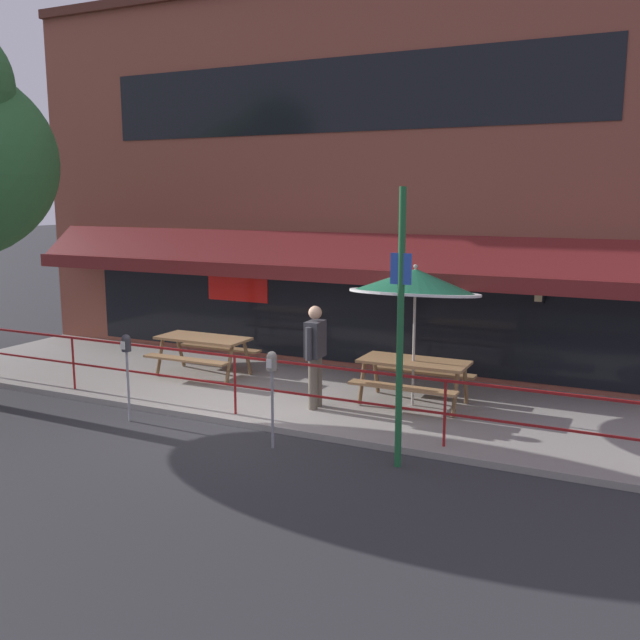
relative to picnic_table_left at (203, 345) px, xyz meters
The scene contains 11 objects.
ground_plane 2.94m from the picnic_table_left, 48.41° to the right, with size 120.00×120.00×0.00m, color #2D2D30.
patio_deck 2.01m from the picnic_table_left, ahead, with size 15.00×4.00×0.10m, color gray.
restaurant_building 4.25m from the picnic_table_left, 47.80° to the left, with size 15.00×1.60×7.83m.
patio_railing 2.64m from the picnic_table_left, 44.08° to the right, with size 13.84×0.04×0.97m.
picnic_table_left is the anchor object (origin of this frame).
picnic_table_centre 4.31m from the picnic_table_left, ahead, with size 1.80×1.42×0.76m.
patio_umbrella_centre 4.56m from the picnic_table_left, ahead, with size 2.14×2.14×2.40m.
pedestrian_walking 3.08m from the picnic_table_left, 18.44° to the right, with size 0.26×0.62×1.71m.
parking_meter_near 2.71m from the picnic_table_left, 81.34° to the right, with size 0.15×0.16×1.42m.
parking_meter_far 4.12m from the picnic_table_left, 41.32° to the right, with size 0.15×0.16×1.42m.
street_sign_pole 5.69m from the picnic_table_left, 27.69° to the right, with size 0.28×0.09×3.69m.
Camera 1 is at (6.04, -9.06, 3.59)m, focal length 40.00 mm.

